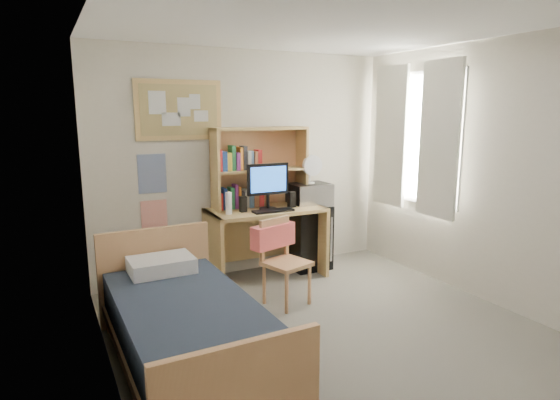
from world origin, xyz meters
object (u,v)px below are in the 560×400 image
speaker_left (243,204)px  monitor (268,187)px  microwave (309,195)px  desk_fan (310,171)px  mini_fridge (308,236)px  speaker_right (292,199)px  desk_chair (287,263)px  desk (266,243)px  bed (188,336)px  bulletin_board (179,110)px

speaker_left → monitor: bearing=-0.0°
microwave → desk_fan: size_ratio=1.52×
mini_fridge → speaker_right: bearing=-153.7°
speaker_left → desk_fan: 0.97m
desk_chair → mini_fridge: size_ratio=1.10×
desk_chair → monitor: (0.15, 0.73, 0.65)m
desk_chair → mini_fridge: 1.16m
desk → speaker_right: (0.30, -0.07, 0.50)m
speaker_left → desk_fan: bearing=8.7°
desk_chair → microwave: (0.76, 0.86, 0.49)m
desk_chair → bed: bearing=-165.3°
mini_fridge → desk_fan: bearing=-90.0°
bed → speaker_left: speaker_left is taller
speaker_right → mini_fridge: bearing=27.2°
bulletin_board → microwave: size_ratio=2.01×
desk_chair → desk: bearing=62.9°
bed → desk_fan: (1.98, 1.60, 0.94)m
speaker_right → desk_fan: size_ratio=0.59×
speaker_right → desk_fan: (0.31, 0.13, 0.30)m
speaker_left → speaker_right: 0.60m
desk → speaker_right: size_ratio=7.27×
monitor → speaker_right: monitor is taller
microwave → desk_chair: bearing=-131.2°
desk → speaker_left: speaker_left is taller
desk_chair → speaker_right: 0.98m
bulletin_board → microwave: bearing=-10.1°
bed → monitor: (1.36, 1.47, 0.81)m
speaker_left → microwave: 0.92m
bed → desk_fan: desk_fan is taller
monitor → microwave: bearing=12.8°
bulletin_board → desk: (0.87, -0.33, -1.51)m
desk_chair → speaker_left: bearing=85.2°
desk_fan → bulletin_board: bearing=170.1°
desk → microwave: (0.61, 0.07, 0.51)m
desk → desk_fan: 1.01m
bulletin_board → desk_chair: size_ratio=1.09×
bed → speaker_left: 1.93m
bulletin_board → desk: size_ratio=0.72×
mini_fridge → speaker_left: size_ratio=4.52×
bulletin_board → desk: 1.77m
bulletin_board → bed: bulletin_board is taller
speaker_left → desk_fan: size_ratio=0.56×
mini_fridge → speaker_right: (-0.31, -0.15, 0.52)m
bulletin_board → desk_chair: bearing=-57.4°
bulletin_board → bed: (-0.50, -1.86, -1.65)m
bulletin_board → desk_fan: 1.66m
bed → desk_fan: size_ratio=6.31×
mini_fridge → microwave: (-0.00, -0.02, 0.53)m
desk_chair → microwave: microwave is taller
desk_chair → mini_fridge: bearing=32.7°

